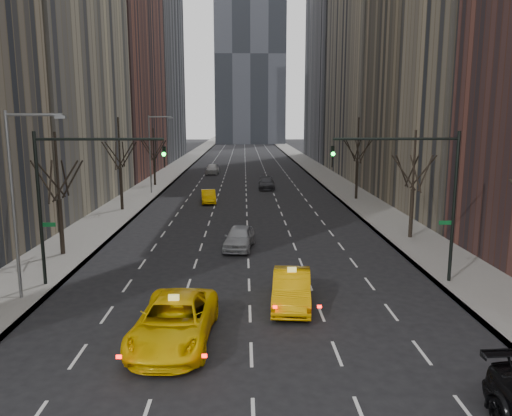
{
  "coord_description": "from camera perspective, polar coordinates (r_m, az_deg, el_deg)",
  "views": [
    {
      "loc": [
        -0.25,
        -13.55,
        8.79
      ],
      "look_at": [
        0.46,
        15.78,
        3.5
      ],
      "focal_mm": 35.0,
      "sensor_mm": 36.0,
      "label": 1
    }
  ],
  "objects": [
    {
      "name": "bld_left_far",
      "position": [
        83.4,
        -17.08,
        18.91
      ],
      "size": [
        14.0,
        28.0,
        44.0
      ],
      "primitive_type": "cube",
      "color": "brown",
      "rests_on": "ground"
    },
    {
      "name": "sidewalk_right",
      "position": [
        84.93,
        7.11,
        4.25
      ],
      "size": [
        4.5,
        320.0,
        0.15
      ],
      "primitive_type": "cube",
      "color": "slate",
      "rests_on": "ground"
    },
    {
      "name": "bld_right_far",
      "position": [
        82.16,
        15.04,
        21.27
      ],
      "size": [
        14.0,
        28.0,
        50.0
      ],
      "primitive_type": "cube",
      "color": "tan",
      "rests_on": "ground"
    },
    {
      "name": "silver_sedan_ahead",
      "position": [
        34.12,
        -1.92,
        -3.38
      ],
      "size": [
        2.43,
        4.75,
        1.55
      ],
      "primitive_type": "imported",
      "rotation": [
        0.0,
        0.0,
        -0.14
      ],
      "color": "#A0A2A8",
      "rests_on": "ground"
    },
    {
      "name": "tree_lw_b",
      "position": [
        34.05,
        -21.56,
        0.93
      ],
      "size": [
        3.36,
        3.5,
        7.82
      ],
      "color": "black",
      "rests_on": "ground"
    },
    {
      "name": "tree_lw_c",
      "position": [
        49.21,
        -15.24,
        4.32
      ],
      "size": [
        3.36,
        3.5,
        8.74
      ],
      "color": "black",
      "rests_on": "ground"
    },
    {
      "name": "far_car_white",
      "position": [
        80.28,
        -5.01,
        4.49
      ],
      "size": [
        2.09,
        4.89,
        1.65
      ],
      "primitive_type": "imported",
      "rotation": [
        0.0,
        0.0,
        -0.03
      ],
      "color": "silver",
      "rests_on": "ground"
    },
    {
      "name": "taxi_sedan",
      "position": [
        24.01,
        4.09,
        -9.18
      ],
      "size": [
        2.25,
        5.18,
        1.66
      ],
      "primitive_type": "imported",
      "rotation": [
        0.0,
        0.0,
        -0.1
      ],
      "color": "#DD9B04",
      "rests_on": "ground"
    },
    {
      "name": "far_suv_grey",
      "position": [
        62.97,
        1.19,
        2.85
      ],
      "size": [
        2.12,
        4.94,
        1.42
      ],
      "primitive_type": "imported",
      "rotation": [
        0.0,
        0.0,
        -0.03
      ],
      "color": "#303035",
      "rests_on": "ground"
    },
    {
      "name": "streetlight_far",
      "position": [
        59.59,
        -11.71,
        6.96
      ],
      "size": [
        2.83,
        0.22,
        9.0
      ],
      "color": "slate",
      "rests_on": "ground"
    },
    {
      "name": "traffic_mast_right",
      "position": [
        27.41,
        18.6,
        2.76
      ],
      "size": [
        6.69,
        0.39,
        8.0
      ],
      "color": "black",
      "rests_on": "ground"
    },
    {
      "name": "sidewalk_left",
      "position": [
        84.86,
        -9.53,
        4.18
      ],
      "size": [
        4.5,
        320.0,
        0.15
      ],
      "primitive_type": "cube",
      "color": "slate",
      "rests_on": "ground"
    },
    {
      "name": "traffic_mast_left",
      "position": [
        27.24,
        -20.38,
        2.62
      ],
      "size": [
        6.69,
        0.39,
        8.0
      ],
      "color": "black",
      "rests_on": "ground"
    },
    {
      "name": "bld_right_deep",
      "position": [
        112.54,
        10.44,
        20.41
      ],
      "size": [
        14.0,
        30.0,
        58.0
      ],
      "primitive_type": "cube",
      "color": "slate",
      "rests_on": "ground"
    },
    {
      "name": "tree_rw_b",
      "position": [
        37.94,
        17.47,
        2.07
      ],
      "size": [
        3.36,
        3.5,
        7.82
      ],
      "color": "black",
      "rests_on": "ground"
    },
    {
      "name": "bld_left_deep",
      "position": [
        113.59,
        -13.0,
        20.73
      ],
      "size": [
        14.0,
        30.0,
        60.0
      ],
      "primitive_type": "cube",
      "color": "slate",
      "rests_on": "ground"
    },
    {
      "name": "far_taxi",
      "position": [
        52.71,
        -5.45,
        1.33
      ],
      "size": [
        1.88,
        4.27,
        1.36
      ],
      "primitive_type": "imported",
      "rotation": [
        0.0,
        0.0,
        0.11
      ],
      "color": "#FFB705",
      "rests_on": "ground"
    },
    {
      "name": "taxi_suv",
      "position": [
        20.45,
        -9.33,
        -12.67
      ],
      "size": [
        3.3,
        6.51,
        1.76
      ],
      "primitive_type": "imported",
      "rotation": [
        0.0,
        0.0,
        -0.06
      ],
      "color": "yellow",
      "rests_on": "ground"
    },
    {
      "name": "tree_lw_d",
      "position": [
        66.8,
        -11.57,
        5.52
      ],
      "size": [
        3.36,
        3.5,
        7.36
      ],
      "color": "black",
      "rests_on": "ground"
    },
    {
      "name": "streetlight_near",
      "position": [
        26.02,
        -25.42,
        2.23
      ],
      "size": [
        2.83,
        0.22,
        9.0
      ],
      "color": "slate",
      "rests_on": "ground"
    },
    {
      "name": "tree_rw_c",
      "position": [
        55.14,
        11.5,
        5.07
      ],
      "size": [
        3.36,
        3.5,
        8.74
      ],
      "color": "black",
      "rests_on": "ground"
    }
  ]
}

